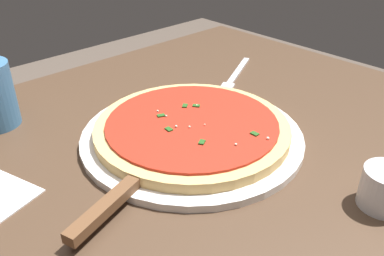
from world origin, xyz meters
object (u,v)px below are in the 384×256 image
object	(u,v)px
pizza	(192,127)
pizza_server	(128,188)
serving_plate	(192,136)
fork	(235,76)

from	to	relation	value
pizza	pizza_server	bearing A→B (deg)	-162.49
serving_plate	pizza	bearing A→B (deg)	-78.48
serving_plate	pizza	distance (m)	0.02
serving_plate	pizza_server	world-z (taller)	pizza_server
serving_plate	pizza_server	distance (m)	0.17
pizza	pizza_server	world-z (taller)	pizza
pizza_server	fork	size ratio (longest dim) A/B	1.28
fork	pizza_server	bearing A→B (deg)	-156.81
serving_plate	fork	xyz separation A→B (m)	(0.24, 0.12, -0.00)
pizza	pizza_server	xyz separation A→B (m)	(-0.16, -0.05, -0.00)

